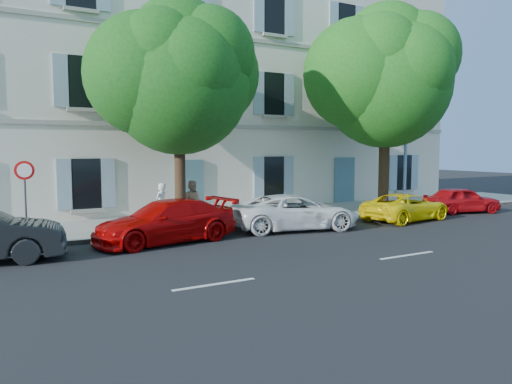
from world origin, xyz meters
TOP-DOWN VIEW (x-y plane):
  - ground at (0.00, 0.00)m, footprint 90.00×90.00m
  - sidewalk at (0.00, 4.45)m, footprint 36.00×4.50m
  - kerb at (0.00, 2.28)m, footprint 36.00×0.16m
  - building at (0.00, 10.20)m, footprint 28.00×7.00m
  - car_red_coupe at (-5.26, 1.23)m, footprint 4.95×2.61m
  - car_white_coupe at (-0.24, 1.24)m, footprint 5.10×3.18m
  - car_yellow_supercar at (5.04, 0.82)m, footprint 4.31×2.39m
  - car_red_hatchback at (9.17, 1.31)m, footprint 3.81×2.32m
  - tree_left at (-3.84, 3.59)m, footprint 5.23×5.23m
  - tree_right at (5.79, 2.93)m, footprint 5.83×5.83m
  - road_sign at (-9.19, 2.61)m, footprint 0.58×0.11m
  - street_lamp at (6.98, 2.62)m, footprint 0.26×1.55m
  - pedestrian_a at (-4.52, 3.81)m, footprint 0.69×0.65m
  - pedestrian_b at (-3.31, 3.78)m, footprint 1.01×0.98m

SIDE VIEW (x-z plane):
  - ground at x=0.00m, z-range 0.00..0.00m
  - sidewalk at x=0.00m, z-range 0.00..0.15m
  - kerb at x=0.00m, z-range 0.00..0.16m
  - car_yellow_supercar at x=5.04m, z-range 0.00..1.14m
  - car_red_hatchback at x=9.17m, z-range 0.00..1.21m
  - car_white_coupe at x=-0.24m, z-range 0.00..1.32m
  - car_red_coupe at x=-5.26m, z-range 0.00..1.37m
  - pedestrian_a at x=-4.52m, z-range 0.15..1.73m
  - pedestrian_b at x=-3.31m, z-range 0.15..1.78m
  - road_sign at x=-9.19m, z-range 0.70..3.19m
  - street_lamp at x=6.98m, z-range 0.63..7.92m
  - tree_left at x=-3.84m, z-range 1.31..9.42m
  - tree_right at x=5.79m, z-range 1.42..10.41m
  - building at x=0.00m, z-range 0.00..12.00m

